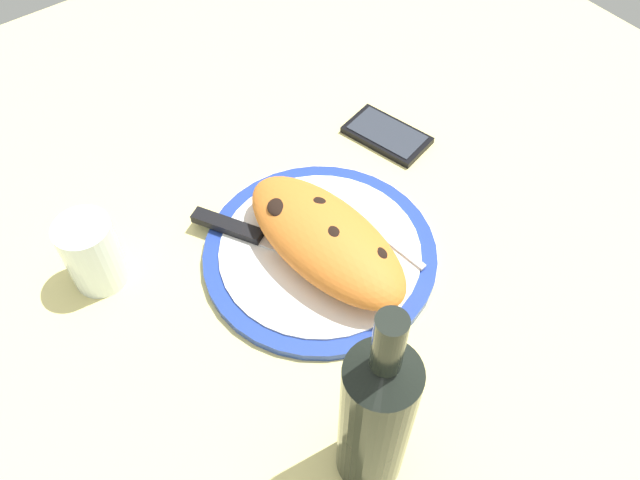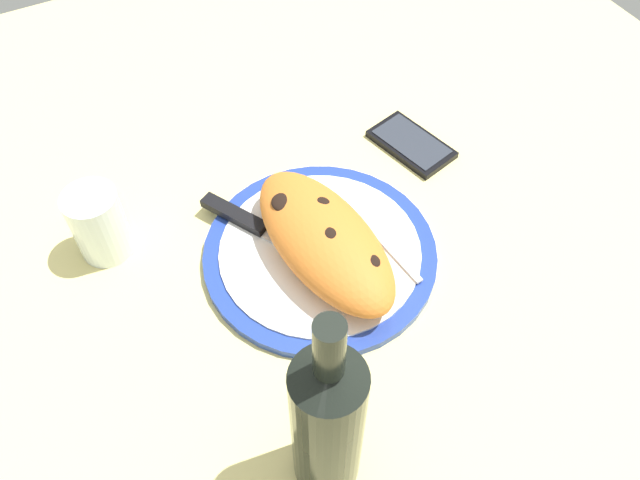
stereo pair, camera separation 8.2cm
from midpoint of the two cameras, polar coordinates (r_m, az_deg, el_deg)
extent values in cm
cube|color=#E5D684|center=(85.99, 2.72, -2.23)|extent=(150.00, 150.00, 3.00)
cylinder|color=#233D99|center=(84.26, 2.78, -1.39)|extent=(30.18, 30.18, 1.25)
cylinder|color=white|center=(83.64, 2.80, -1.08)|extent=(26.02, 26.02, 0.30)
ellipsoid|color=orange|center=(80.32, 3.28, -0.18)|extent=(26.20, 13.43, 6.61)
ellipsoid|color=black|center=(77.37, 3.95, 0.31)|extent=(3.53, 2.86, 1.12)
ellipsoid|color=black|center=(80.38, 2.96, 2.89)|extent=(3.63, 3.59, 0.95)
ellipsoid|color=black|center=(76.30, 7.56, -2.07)|extent=(2.74, 2.58, 0.80)
ellipsoid|color=black|center=(81.07, -0.36, 3.11)|extent=(3.26, 3.01, 1.12)
cube|color=silver|center=(84.16, 8.97, -1.04)|extent=(11.90, 2.14, 0.40)
cube|color=silver|center=(87.63, 5.70, 2.42)|extent=(4.21, 2.61, 0.40)
cube|color=silver|center=(82.89, 1.44, -1.30)|extent=(11.72, 7.53, 0.40)
cube|color=black|center=(86.59, -4.86, 2.10)|extent=(9.57, 6.56, 1.20)
cube|color=black|center=(99.16, 10.36, 8.10)|extent=(13.70, 9.74, 1.00)
cube|color=#2D333D|center=(98.77, 10.40, 8.34)|extent=(12.00, 8.37, 0.16)
cylinder|color=silver|center=(84.97, -16.21, 1.21)|extent=(6.84, 6.84, 9.99)
cylinder|color=silver|center=(87.19, -15.78, 0.01)|extent=(6.29, 6.29, 3.73)
cylinder|color=black|center=(62.65, 4.54, -16.32)|extent=(6.81, 6.81, 20.73)
cone|color=black|center=(52.38, 5.33, -11.88)|extent=(6.81, 6.81, 1.70)
cylinder|color=black|center=(48.73, 5.69, -9.79)|extent=(2.59, 2.59, 6.49)
camera|label=1|loc=(0.04, -87.13, 3.73)|focal=36.62mm
camera|label=2|loc=(0.04, 92.87, -3.73)|focal=36.62mm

